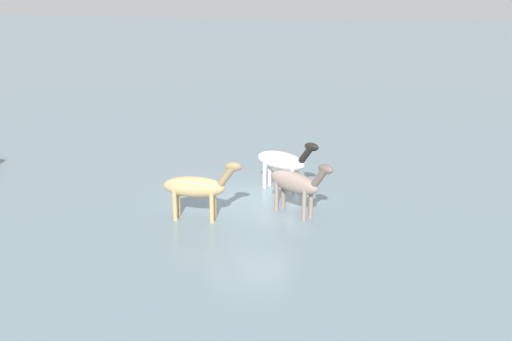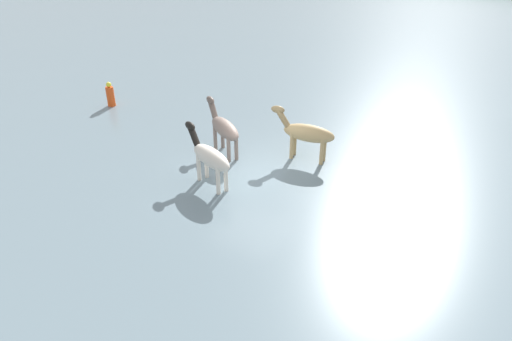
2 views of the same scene
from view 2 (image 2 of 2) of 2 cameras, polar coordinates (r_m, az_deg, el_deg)
The scene contains 5 objects.
ground_plane at distance 15.56m, azimuth -0.51°, elevation -0.21°, with size 177.88×177.88×0.00m, color slate.
horse_dark_mare at distance 16.07m, azimuth 6.38°, elevation 4.72°, with size 2.41×0.68×1.87m.
horse_mid_herd at distance 14.44m, azimuth -5.85°, elevation 1.74°, with size 2.33×1.25×1.85m.
horse_chestnut_trailing at distance 16.42m, azimuth -4.06°, elevation 5.38°, with size 2.23×1.58×1.87m.
buoy_channel_marker at distance 22.16m, azimuth -17.89°, elevation 9.02°, with size 0.36×0.36×1.14m.
Camera 2 is at (6.66, -11.80, 7.63)m, focal length 31.73 mm.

